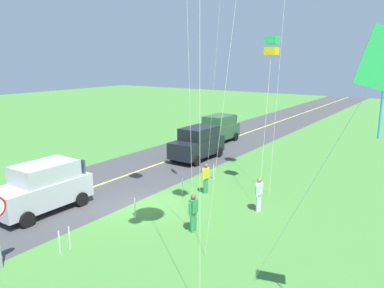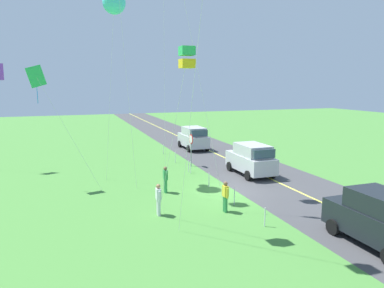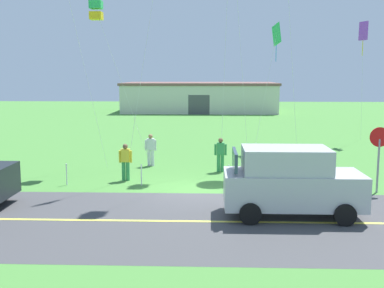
% 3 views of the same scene
% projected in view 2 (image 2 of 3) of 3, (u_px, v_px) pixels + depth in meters
% --- Properties ---
extents(ground_plane, '(120.00, 120.00, 0.10)m').
position_uv_depth(ground_plane, '(229.00, 193.00, 21.08)').
color(ground_plane, '#478438').
extents(asphalt_road, '(120.00, 7.00, 0.00)m').
position_uv_depth(asphalt_road, '(285.00, 186.00, 22.39)').
color(asphalt_road, '#424244').
rests_on(asphalt_road, ground).
extents(road_centre_stripe, '(120.00, 0.16, 0.00)m').
position_uv_depth(road_centre_stripe, '(285.00, 186.00, 22.39)').
color(road_centre_stripe, '#E5E04C').
rests_on(road_centre_stripe, asphalt_road).
extents(car_suv_foreground, '(4.40, 2.12, 2.24)m').
position_uv_depth(car_suv_foreground, '(251.00, 159.00, 24.98)').
color(car_suv_foreground, '#B7B7BC').
rests_on(car_suv_foreground, ground).
extents(car_parked_west_near, '(4.40, 2.12, 2.24)m').
position_uv_depth(car_parked_west_near, '(381.00, 219.00, 13.82)').
color(car_parked_west_near, black).
rests_on(car_parked_west_near, ground).
extents(car_parked_east_near, '(4.40, 2.12, 2.24)m').
position_uv_depth(car_parked_east_near, '(193.00, 138.00, 34.92)').
color(car_parked_east_near, '#B7B7BC').
rests_on(car_parked_east_near, ground).
extents(stop_sign, '(0.76, 0.08, 2.56)m').
position_uv_depth(stop_sign, '(191.00, 144.00, 27.44)').
color(stop_sign, gray).
rests_on(stop_sign, ground).
extents(person_adult_near, '(0.58, 0.22, 1.60)m').
position_uv_depth(person_adult_near, '(225.00, 196.00, 17.64)').
color(person_adult_near, '#338C4C').
rests_on(person_adult_near, ground).
extents(person_adult_companion, '(0.58, 0.22, 1.60)m').
position_uv_depth(person_adult_companion, '(165.00, 179.00, 20.81)').
color(person_adult_companion, '#338C4C').
rests_on(person_adult_companion, ground).
extents(person_child_watcher, '(0.58, 0.22, 1.60)m').
position_uv_depth(person_child_watcher, '(158.00, 199.00, 17.18)').
color(person_child_watcher, silver).
rests_on(person_child_watcher, ground).
extents(kite_yellow_high, '(2.67, 0.98, 7.92)m').
position_uv_depth(kite_yellow_high, '(187.00, 58.00, 14.10)').
color(kite_yellow_high, silver).
rests_on(kite_yellow_high, ground).
extents(kite_pink_drift, '(1.90, 1.50, 12.02)m').
position_uv_depth(kite_pink_drift, '(114.00, 3.00, 21.22)').
color(kite_pink_drift, silver).
rests_on(kite_pink_drift, ground).
extents(kite_orange_near, '(1.80, 3.93, 7.59)m').
position_uv_depth(kite_orange_near, '(37.00, 79.00, 20.72)').
color(kite_orange_near, silver).
rests_on(kite_orange_near, ground).
extents(fence_post_0, '(0.05, 0.05, 0.90)m').
position_uv_depth(fence_post_0, '(265.00, 217.00, 15.88)').
color(fence_post_0, silver).
rests_on(fence_post_0, ground).
extents(fence_post_1, '(0.05, 0.05, 0.90)m').
position_uv_depth(fence_post_1, '(234.00, 197.00, 18.77)').
color(fence_post_1, silver).
rests_on(fence_post_1, ground).
extents(fence_post_2, '(0.05, 0.05, 0.90)m').
position_uv_depth(fence_post_2, '(209.00, 180.00, 22.11)').
color(fence_post_2, silver).
rests_on(fence_post_2, ground).
extents(fence_post_3, '(0.05, 0.05, 0.90)m').
position_uv_depth(fence_post_3, '(191.00, 167.00, 25.39)').
color(fence_post_3, silver).
rests_on(fence_post_3, ground).
extents(fence_post_4, '(0.05, 0.05, 0.90)m').
position_uv_depth(fence_post_4, '(189.00, 166.00, 25.80)').
color(fence_post_4, silver).
rests_on(fence_post_4, ground).
extents(fence_post_5, '(0.05, 0.05, 0.90)m').
position_uv_depth(fence_post_5, '(175.00, 157.00, 28.96)').
color(fence_post_5, silver).
rests_on(fence_post_5, ground).
extents(fence_post_6, '(0.05, 0.05, 0.90)m').
position_uv_depth(fence_post_6, '(163.00, 149.00, 32.53)').
color(fence_post_6, silver).
rests_on(fence_post_6, ground).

